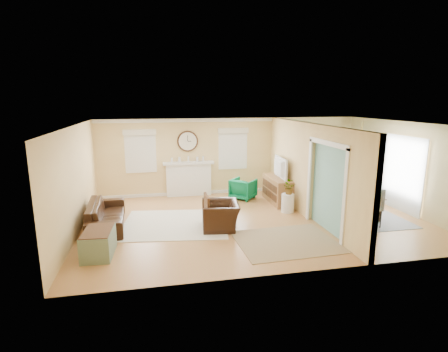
# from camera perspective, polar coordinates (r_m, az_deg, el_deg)

# --- Properties ---
(floor) EXTENTS (9.00, 9.00, 0.00)m
(floor) POSITION_cam_1_polar(r_m,az_deg,el_deg) (9.62, 5.07, -7.18)
(floor) COLOR #AE7B40
(floor) RESTS_ON ground
(wall_back) EXTENTS (9.00, 0.02, 2.60)m
(wall_back) POSITION_cam_1_polar(r_m,az_deg,el_deg) (12.12, 1.16, 3.30)
(wall_back) COLOR tan
(wall_back) RESTS_ON ground
(wall_front) EXTENTS (9.00, 0.02, 2.60)m
(wall_front) POSITION_cam_1_polar(r_m,az_deg,el_deg) (6.54, 12.78, -4.91)
(wall_front) COLOR tan
(wall_front) RESTS_ON ground
(wall_left) EXTENTS (0.02, 6.00, 2.60)m
(wall_left) POSITION_cam_1_polar(r_m,az_deg,el_deg) (9.08, -23.13, -0.78)
(wall_left) COLOR tan
(wall_left) RESTS_ON ground
(wall_right) EXTENTS (0.02, 6.00, 2.60)m
(wall_right) POSITION_cam_1_polar(r_m,az_deg,el_deg) (11.39, 27.48, 1.31)
(wall_right) COLOR tan
(wall_right) RESTS_ON ground
(ceiling) EXTENTS (9.00, 6.00, 0.02)m
(ceiling) POSITION_cam_1_polar(r_m,az_deg,el_deg) (9.09, 5.39, 8.47)
(ceiling) COLOR white
(ceiling) RESTS_ON wall_back
(partition) EXTENTS (0.17, 6.00, 2.60)m
(partition) POSITION_cam_1_polar(r_m,az_deg,el_deg) (10.04, 13.07, 1.42)
(partition) COLOR tan
(partition) RESTS_ON ground
(fireplace) EXTENTS (1.70, 0.30, 1.17)m
(fireplace) POSITION_cam_1_polar(r_m,az_deg,el_deg) (11.90, -5.79, -0.38)
(fireplace) COLOR white
(fireplace) RESTS_ON ground
(wall_clock) EXTENTS (0.70, 0.07, 0.70)m
(wall_clock) POSITION_cam_1_polar(r_m,az_deg,el_deg) (11.78, -5.96, 5.67)
(wall_clock) COLOR #4A2C1A
(wall_clock) RESTS_ON wall_back
(window_left) EXTENTS (1.05, 0.13, 1.42)m
(window_left) POSITION_cam_1_polar(r_m,az_deg,el_deg) (11.74, -13.51, 4.43)
(window_left) COLOR white
(window_left) RESTS_ON wall_back
(window_right) EXTENTS (1.05, 0.13, 1.42)m
(window_right) POSITION_cam_1_polar(r_m,az_deg,el_deg) (12.03, 1.46, 4.96)
(window_right) COLOR white
(window_right) RESTS_ON wall_back
(french_doors) EXTENTS (0.06, 1.70, 2.20)m
(french_doors) POSITION_cam_1_polar(r_m,az_deg,el_deg) (11.39, 27.20, 0.32)
(french_doors) COLOR white
(french_doors) RESTS_ON ground
(pendant) EXTENTS (0.30, 0.30, 0.55)m
(pendant) POSITION_cam_1_polar(r_m,az_deg,el_deg) (10.39, 21.48, 5.95)
(pendant) COLOR gold
(pendant) RESTS_ON ceiling
(rug_cream) EXTENTS (2.96, 2.66, 0.01)m
(rug_cream) POSITION_cam_1_polar(r_m,az_deg,el_deg) (9.37, -8.04, -7.73)
(rug_cream) COLOR beige
(rug_cream) RESTS_ON floor
(rug_jute) EXTENTS (2.31, 1.92, 0.01)m
(rug_jute) POSITION_cam_1_polar(r_m,az_deg,el_deg) (8.32, 10.10, -10.48)
(rug_jute) COLOR #9D855E
(rug_jute) RESTS_ON floor
(rug_grey) EXTENTS (2.38, 2.97, 0.01)m
(rug_grey) POSITION_cam_1_polar(r_m,az_deg,el_deg) (10.74, 19.76, -5.73)
(rug_grey) COLOR gray
(rug_grey) RESTS_ON floor
(sofa) EXTENTS (0.99, 2.26, 0.65)m
(sofa) POSITION_cam_1_polar(r_m,az_deg,el_deg) (9.51, -18.66, -5.97)
(sofa) COLOR black
(sofa) RESTS_ON floor
(eames_chair) EXTENTS (1.02, 1.13, 0.67)m
(eames_chair) POSITION_cam_1_polar(r_m,az_deg,el_deg) (8.91, -0.58, -6.43)
(eames_chair) COLOR black
(eames_chair) RESTS_ON floor
(green_chair) EXTENTS (1.03, 1.03, 0.67)m
(green_chair) POSITION_cam_1_polar(r_m,az_deg,el_deg) (11.52, 3.15, -2.10)
(green_chair) COLOR #0D653C
(green_chair) RESTS_ON floor
(trunk) EXTENTS (0.64, 0.99, 0.55)m
(trunk) POSITION_cam_1_polar(r_m,az_deg,el_deg) (7.89, -19.80, -10.22)
(trunk) COLOR gray
(trunk) RESTS_ON floor
(credenza) EXTENTS (0.53, 1.55, 0.80)m
(credenza) POSITION_cam_1_polar(r_m,az_deg,el_deg) (11.25, 8.67, -2.23)
(credenza) COLOR #8C6543
(credenza) RESTS_ON floor
(tv) EXTENTS (0.20, 1.13, 0.65)m
(tv) POSITION_cam_1_polar(r_m,az_deg,el_deg) (11.09, 8.70, 1.39)
(tv) COLOR black
(tv) RESTS_ON credenza
(garden_stool) EXTENTS (0.37, 0.37, 0.54)m
(garden_stool) POSITION_cam_1_polar(r_m,az_deg,el_deg) (10.33, 10.36, -4.36)
(garden_stool) COLOR white
(garden_stool) RESTS_ON floor
(potted_plant) EXTENTS (0.43, 0.45, 0.40)m
(potted_plant) POSITION_cam_1_polar(r_m,az_deg,el_deg) (10.21, 10.46, -1.84)
(potted_plant) COLOR #337F33
(potted_plant) RESTS_ON garden_stool
(dining_table) EXTENTS (1.04, 1.86, 0.65)m
(dining_table) POSITION_cam_1_polar(r_m,az_deg,el_deg) (10.65, 19.88, -4.09)
(dining_table) COLOR #4A2C1A
(dining_table) RESTS_ON floor
(dining_chair_n) EXTENTS (0.47, 0.47, 0.90)m
(dining_chair_n) POSITION_cam_1_polar(r_m,az_deg,el_deg) (11.46, 17.33, -1.72)
(dining_chair_n) COLOR gray
(dining_chair_n) RESTS_ON floor
(dining_chair_s) EXTENTS (0.54, 0.54, 1.02)m
(dining_chair_s) POSITION_cam_1_polar(r_m,az_deg,el_deg) (9.76, 23.01, -4.15)
(dining_chair_s) COLOR gray
(dining_chair_s) RESTS_ON floor
(dining_chair_w) EXTENTS (0.46, 0.46, 0.89)m
(dining_chair_w) POSITION_cam_1_polar(r_m,az_deg,el_deg) (10.31, 17.04, -3.30)
(dining_chair_w) COLOR white
(dining_chair_w) RESTS_ON floor
(dining_chair_e) EXTENTS (0.39, 0.39, 0.87)m
(dining_chair_e) POSITION_cam_1_polar(r_m,az_deg,el_deg) (10.86, 22.79, -3.01)
(dining_chair_e) COLOR gray
(dining_chair_e) RESTS_ON floor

